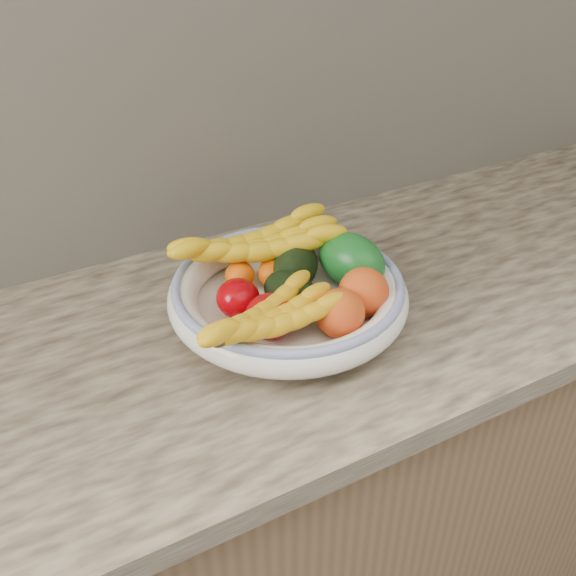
# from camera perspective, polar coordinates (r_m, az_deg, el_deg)

# --- Properties ---
(kitchen_counter) EXTENTS (2.44, 0.66, 1.40)m
(kitchen_counter) POSITION_cam_1_polar(r_m,az_deg,el_deg) (1.39, -0.52, -16.70)
(kitchen_counter) COLOR brown
(kitchen_counter) RESTS_ON ground
(fruit_bowl) EXTENTS (0.39, 0.39, 0.08)m
(fruit_bowl) POSITION_cam_1_polar(r_m,az_deg,el_deg) (1.04, 0.00, -0.52)
(fruit_bowl) COLOR white
(fruit_bowl) RESTS_ON kitchen_counter
(clementine_back_left) EXTENTS (0.06, 0.06, 0.05)m
(clementine_back_left) POSITION_cam_1_polar(r_m,az_deg,el_deg) (1.08, -4.30, 1.14)
(clementine_back_left) COLOR #FF6605
(clementine_back_left) RESTS_ON fruit_bowl
(clementine_back_right) EXTENTS (0.05, 0.05, 0.04)m
(clementine_back_right) POSITION_cam_1_polar(r_m,az_deg,el_deg) (1.12, -0.62, 2.46)
(clementine_back_right) COLOR #E24D04
(clementine_back_right) RESTS_ON fruit_bowl
(clementine_back_mid) EXTENTS (0.06, 0.06, 0.05)m
(clementine_back_mid) POSITION_cam_1_polar(r_m,az_deg,el_deg) (1.09, -1.23, 1.58)
(clementine_back_mid) COLOR orange
(clementine_back_mid) RESTS_ON fruit_bowl
(clementine_extra) EXTENTS (0.05, 0.05, 0.04)m
(clementine_extra) POSITION_cam_1_polar(r_m,az_deg,el_deg) (1.08, -1.46, 1.27)
(clementine_extra) COLOR #F26005
(clementine_extra) RESTS_ON fruit_bowl
(tomato_left) EXTENTS (0.09, 0.09, 0.06)m
(tomato_left) POSITION_cam_1_polar(r_m,az_deg,el_deg) (1.01, -4.47, -0.91)
(tomato_left) COLOR #A20006
(tomato_left) RESTS_ON fruit_bowl
(tomato_near_left) EXTENTS (0.10, 0.10, 0.07)m
(tomato_near_left) POSITION_cam_1_polar(r_m,az_deg,el_deg) (0.97, -1.61, -2.53)
(tomato_near_left) COLOR #A1060A
(tomato_near_left) RESTS_ON fruit_bowl
(avocado_center) EXTENTS (0.10, 0.12, 0.07)m
(avocado_center) POSITION_cam_1_polar(r_m,az_deg,el_deg) (1.02, 0.24, -0.42)
(avocado_center) COLOR black
(avocado_center) RESTS_ON fruit_bowl
(avocado_right) EXTENTS (0.13, 0.13, 0.07)m
(avocado_right) POSITION_cam_1_polar(r_m,az_deg,el_deg) (1.08, 0.66, 1.89)
(avocado_right) COLOR black
(avocado_right) RESTS_ON fruit_bowl
(green_mango) EXTENTS (0.14, 0.15, 0.11)m
(green_mango) POSITION_cam_1_polar(r_m,az_deg,el_deg) (1.08, 5.65, 2.49)
(green_mango) COLOR #10571A
(green_mango) RESTS_ON fruit_bowl
(peach_front) EXTENTS (0.09, 0.09, 0.08)m
(peach_front) POSITION_cam_1_polar(r_m,az_deg,el_deg) (0.97, 4.64, -2.25)
(peach_front) COLOR orange
(peach_front) RESTS_ON fruit_bowl
(peach_right) EXTENTS (0.10, 0.10, 0.08)m
(peach_right) POSITION_cam_1_polar(r_m,az_deg,el_deg) (1.02, 6.73, -0.39)
(peach_right) COLOR orange
(peach_right) RESTS_ON fruit_bowl
(banana_bunch_back) EXTENTS (0.33, 0.15, 0.09)m
(banana_bunch_back) POSITION_cam_1_polar(r_m,az_deg,el_deg) (1.09, -2.87, 3.51)
(banana_bunch_back) COLOR yellow
(banana_bunch_back) RESTS_ON fruit_bowl
(banana_bunch_front) EXTENTS (0.28, 0.17, 0.07)m
(banana_bunch_front) POSITION_cam_1_polar(r_m,az_deg,el_deg) (0.92, -1.66, -3.03)
(banana_bunch_front) COLOR yellow
(banana_bunch_front) RESTS_ON fruit_bowl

